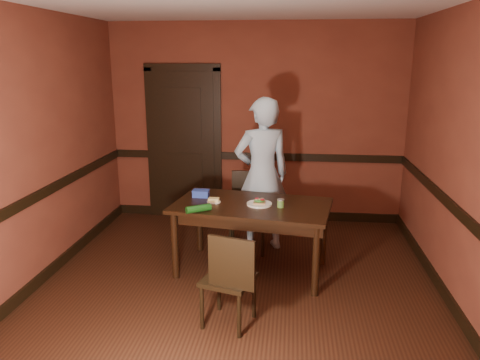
% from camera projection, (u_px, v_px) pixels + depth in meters
% --- Properties ---
extents(floor, '(4.00, 4.50, 0.01)m').
position_uv_depth(floor, '(236.00, 293.00, 4.56)').
color(floor, black).
rests_on(floor, ground).
extents(wall_back, '(4.00, 0.02, 2.70)m').
position_uv_depth(wall_back, '(256.00, 124.00, 6.38)').
color(wall_back, brown).
rests_on(wall_back, ground).
extents(wall_front, '(4.00, 0.02, 2.70)m').
position_uv_depth(wall_front, '(173.00, 262.00, 2.06)').
color(wall_front, brown).
rests_on(wall_front, ground).
extents(wall_left, '(0.02, 4.50, 2.70)m').
position_uv_depth(wall_left, '(27.00, 153.00, 4.44)').
color(wall_left, brown).
rests_on(wall_left, ground).
extents(wall_right, '(0.02, 4.50, 2.70)m').
position_uv_depth(wall_right, '(467.00, 163.00, 4.00)').
color(wall_right, brown).
rests_on(wall_right, ground).
extents(dado_back, '(4.00, 0.03, 0.10)m').
position_uv_depth(dado_back, '(255.00, 156.00, 6.48)').
color(dado_back, black).
rests_on(dado_back, ground).
extents(dado_left, '(0.03, 4.50, 0.10)m').
position_uv_depth(dado_left, '(34.00, 198.00, 4.55)').
color(dado_left, black).
rests_on(dado_left, ground).
extents(dado_right, '(0.03, 4.50, 0.10)m').
position_uv_depth(dado_right, '(459.00, 213.00, 4.12)').
color(dado_right, black).
rests_on(dado_right, ground).
extents(baseboard_back, '(4.00, 0.03, 0.12)m').
position_uv_depth(baseboard_back, '(255.00, 214.00, 6.70)').
color(baseboard_back, black).
rests_on(baseboard_back, ground).
extents(baseboard_left, '(0.03, 4.50, 0.12)m').
position_uv_depth(baseboard_left, '(43.00, 277.00, 4.76)').
color(baseboard_left, black).
rests_on(baseboard_left, ground).
extents(baseboard_right, '(0.03, 4.50, 0.12)m').
position_uv_depth(baseboard_right, '(448.00, 299.00, 4.33)').
color(baseboard_right, black).
rests_on(baseboard_right, ground).
extents(door, '(1.05, 0.07, 2.20)m').
position_uv_depth(door, '(184.00, 142.00, 6.53)').
color(door, black).
rests_on(door, ground).
extents(dining_table, '(1.72, 1.13, 0.75)m').
position_uv_depth(dining_table, '(251.00, 238.00, 4.96)').
color(dining_table, black).
rests_on(dining_table, floor).
extents(chair_far, '(0.46, 0.46, 0.92)m').
position_uv_depth(chair_far, '(247.00, 213.00, 5.47)').
color(chair_far, black).
rests_on(chair_far, floor).
extents(chair_near, '(0.49, 0.49, 0.86)m').
position_uv_depth(chair_near, '(228.00, 277.00, 3.94)').
color(chair_near, black).
rests_on(chair_near, floor).
extents(person, '(0.77, 0.63, 1.80)m').
position_uv_depth(person, '(262.00, 175.00, 5.44)').
color(person, '#A5C7DC').
rests_on(person, floor).
extents(sandwich_plate, '(0.26, 0.26, 0.07)m').
position_uv_depth(sandwich_plate, '(259.00, 203.00, 4.83)').
color(sandwich_plate, white).
rests_on(sandwich_plate, dining_table).
extents(sauce_jar, '(0.07, 0.07, 0.09)m').
position_uv_depth(sauce_jar, '(281.00, 203.00, 4.74)').
color(sauce_jar, '#588637').
rests_on(sauce_jar, dining_table).
extents(cheese_saucer, '(0.15, 0.15, 0.05)m').
position_uv_depth(cheese_saucer, '(214.00, 201.00, 4.91)').
color(cheese_saucer, white).
rests_on(cheese_saucer, dining_table).
extents(food_tub, '(0.18, 0.13, 0.08)m').
position_uv_depth(food_tub, '(201.00, 193.00, 5.10)').
color(food_tub, blue).
rests_on(food_tub, dining_table).
extents(wrapped_veg, '(0.25, 0.20, 0.07)m').
position_uv_depth(wrapped_veg, '(198.00, 209.00, 4.60)').
color(wrapped_veg, '#144913').
rests_on(wrapped_veg, dining_table).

